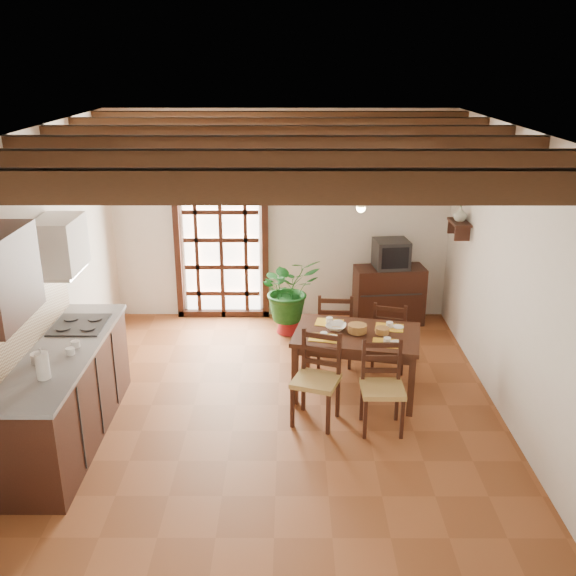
{
  "coord_description": "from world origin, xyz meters",
  "views": [
    {
      "loc": [
        0.11,
        -5.84,
        3.41
      ],
      "look_at": [
        0.1,
        0.4,
        1.15
      ],
      "focal_mm": 40.0,
      "sensor_mm": 36.0,
      "label": 1
    }
  ],
  "objects_px": {
    "dining_table": "(357,341)",
    "chair_far_left": "(334,341)",
    "chair_near_right": "(382,403)",
    "sideboard": "(389,295)",
    "kitchen_counter": "(66,393)",
    "chair_near_left": "(316,395)",
    "potted_plant": "(289,291)",
    "crt_tv": "(391,254)",
    "pendant_lamp": "(361,200)",
    "chair_far_right": "(390,347)"
  },
  "relations": [
    {
      "from": "dining_table",
      "to": "chair_far_left",
      "type": "xyz_separation_m",
      "value": [
        -0.18,
        0.71,
        -0.33
      ]
    },
    {
      "from": "chair_near_right",
      "to": "sideboard",
      "type": "distance_m",
      "value": 2.7
    },
    {
      "from": "kitchen_counter",
      "to": "chair_far_left",
      "type": "relative_size",
      "value": 2.5
    },
    {
      "from": "chair_near_left",
      "to": "sideboard",
      "type": "distance_m",
      "value": 2.75
    },
    {
      "from": "potted_plant",
      "to": "chair_near_left",
      "type": "bearing_deg",
      "value": -83.03
    },
    {
      "from": "chair_near_left",
      "to": "kitchen_counter",
      "type": "bearing_deg",
      "value": -153.18
    },
    {
      "from": "dining_table",
      "to": "crt_tv",
      "type": "distance_m",
      "value": 2.07
    },
    {
      "from": "kitchen_counter",
      "to": "potted_plant",
      "type": "height_order",
      "value": "potted_plant"
    },
    {
      "from": "sideboard",
      "to": "crt_tv",
      "type": "bearing_deg",
      "value": -96.2
    },
    {
      "from": "chair_far_left",
      "to": "potted_plant",
      "type": "distance_m",
      "value": 1.07
    },
    {
      "from": "chair_near_right",
      "to": "potted_plant",
      "type": "xyz_separation_m",
      "value": [
        -0.89,
        2.3,
        0.3
      ]
    },
    {
      "from": "dining_table",
      "to": "crt_tv",
      "type": "xyz_separation_m",
      "value": [
        0.63,
        1.94,
        0.36
      ]
    },
    {
      "from": "kitchen_counter",
      "to": "sideboard",
      "type": "xyz_separation_m",
      "value": [
        3.41,
        2.83,
        -0.08
      ]
    },
    {
      "from": "dining_table",
      "to": "chair_near_left",
      "type": "xyz_separation_m",
      "value": [
        -0.45,
        -0.58,
        -0.32
      ]
    },
    {
      "from": "crt_tv",
      "to": "pendant_lamp",
      "type": "bearing_deg",
      "value": -115.76
    },
    {
      "from": "sideboard",
      "to": "potted_plant",
      "type": "xyz_separation_m",
      "value": [
        -1.34,
        -0.35,
        0.18
      ]
    },
    {
      "from": "potted_plant",
      "to": "pendant_lamp",
      "type": "distance_m",
      "value": 2.24
    },
    {
      "from": "sideboard",
      "to": "kitchen_counter",
      "type": "bearing_deg",
      "value": -146.52
    },
    {
      "from": "sideboard",
      "to": "crt_tv",
      "type": "xyz_separation_m",
      "value": [
        -0.0,
        -0.01,
        0.58
      ]
    },
    {
      "from": "chair_far_left",
      "to": "potted_plant",
      "type": "height_order",
      "value": "potted_plant"
    },
    {
      "from": "sideboard",
      "to": "chair_near_left",
      "type": "bearing_deg",
      "value": -119.25
    },
    {
      "from": "chair_near_right",
      "to": "chair_far_right",
      "type": "xyz_separation_m",
      "value": [
        0.27,
        1.29,
        -0.01
      ]
    },
    {
      "from": "sideboard",
      "to": "pendant_lamp",
      "type": "distance_m",
      "value": 2.58
    },
    {
      "from": "chair_near_left",
      "to": "chair_far_left",
      "type": "relative_size",
      "value": 1.01
    },
    {
      "from": "chair_near_right",
      "to": "pendant_lamp",
      "type": "distance_m",
      "value": 1.98
    },
    {
      "from": "kitchen_counter",
      "to": "potted_plant",
      "type": "xyz_separation_m",
      "value": [
        2.07,
        2.47,
        0.1
      ]
    },
    {
      "from": "dining_table",
      "to": "chair_near_left",
      "type": "relative_size",
      "value": 1.57
    },
    {
      "from": "dining_table",
      "to": "potted_plant",
      "type": "bearing_deg",
      "value": 125.64
    },
    {
      "from": "chair_far_left",
      "to": "kitchen_counter",
      "type": "bearing_deg",
      "value": 35.18
    },
    {
      "from": "chair_far_left",
      "to": "potted_plant",
      "type": "bearing_deg",
      "value": -55.37
    },
    {
      "from": "dining_table",
      "to": "potted_plant",
      "type": "xyz_separation_m",
      "value": [
        -0.71,
        1.59,
        -0.04
      ]
    },
    {
      "from": "chair_near_left",
      "to": "chair_far_right",
      "type": "distance_m",
      "value": 1.46
    },
    {
      "from": "chair_far_left",
      "to": "sideboard",
      "type": "bearing_deg",
      "value": -119.43
    },
    {
      "from": "dining_table",
      "to": "pendant_lamp",
      "type": "relative_size",
      "value": 1.69
    },
    {
      "from": "chair_near_left",
      "to": "sideboard",
      "type": "relative_size",
      "value": 0.99
    },
    {
      "from": "dining_table",
      "to": "pendant_lamp",
      "type": "bearing_deg",
      "value": 101.6
    },
    {
      "from": "chair_near_left",
      "to": "sideboard",
      "type": "bearing_deg",
      "value": 86.47
    },
    {
      "from": "chair_near_right",
      "to": "chair_far_left",
      "type": "xyz_separation_m",
      "value": [
        -0.36,
        1.42,
        0.01
      ]
    },
    {
      "from": "potted_plant",
      "to": "pendant_lamp",
      "type": "height_order",
      "value": "pendant_lamp"
    },
    {
      "from": "kitchen_counter",
      "to": "chair_near_right",
      "type": "relative_size",
      "value": 2.57
    },
    {
      "from": "chair_far_right",
      "to": "pendant_lamp",
      "type": "relative_size",
      "value": 1.0
    },
    {
      "from": "chair_far_left",
      "to": "pendant_lamp",
      "type": "distance_m",
      "value": 1.9
    },
    {
      "from": "pendant_lamp",
      "to": "kitchen_counter",
      "type": "bearing_deg",
      "value": -160.6
    },
    {
      "from": "chair_near_left",
      "to": "pendant_lamp",
      "type": "height_order",
      "value": "pendant_lamp"
    },
    {
      "from": "kitchen_counter",
      "to": "dining_table",
      "type": "distance_m",
      "value": 2.91
    },
    {
      "from": "chair_near_left",
      "to": "chair_near_right",
      "type": "bearing_deg",
      "value": 7.86
    },
    {
      "from": "crt_tv",
      "to": "chair_far_left",
      "type": "bearing_deg",
      "value": -130.19
    },
    {
      "from": "sideboard",
      "to": "pendant_lamp",
      "type": "height_order",
      "value": "pendant_lamp"
    },
    {
      "from": "chair_near_right",
      "to": "chair_far_right",
      "type": "bearing_deg",
      "value": 78.64
    },
    {
      "from": "chair_near_left",
      "to": "dining_table",
      "type": "bearing_deg",
      "value": 71.97
    }
  ]
}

